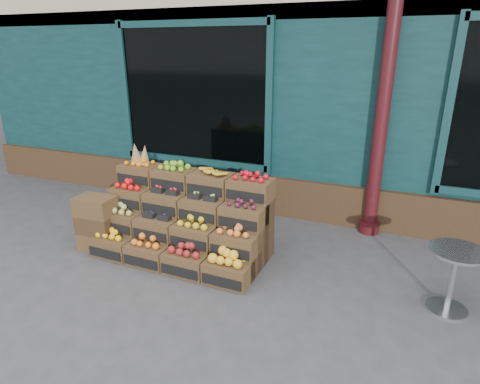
% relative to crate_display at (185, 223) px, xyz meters
% --- Properties ---
extents(ground, '(60.00, 60.00, 0.00)m').
position_rel_crate_display_xyz_m(ground, '(0.88, -0.55, -0.40)').
color(ground, '#3B3B3D').
rests_on(ground, ground).
extents(shop_facade, '(12.00, 6.24, 4.80)m').
position_rel_crate_display_xyz_m(shop_facade, '(0.88, 4.57, 2.00)').
color(shop_facade, '#0D2D2F').
rests_on(shop_facade, ground).
extents(crate_display, '(2.08, 1.03, 1.30)m').
position_rel_crate_display_xyz_m(crate_display, '(0.00, 0.00, 0.00)').
color(crate_display, '#47321C').
rests_on(crate_display, ground).
extents(spare_crates, '(0.49, 0.35, 0.71)m').
position_rel_crate_display_xyz_m(spare_crates, '(-1.07, -0.35, -0.05)').
color(spare_crates, '#47321C').
rests_on(spare_crates, ground).
extents(bistro_table, '(0.53, 0.53, 0.66)m').
position_rel_crate_display_xyz_m(bistro_table, '(2.98, -0.06, 0.02)').
color(bistro_table, '#B8BBBF').
rests_on(bistro_table, ground).
extents(shopkeeper, '(0.76, 0.63, 1.80)m').
position_rel_crate_display_xyz_m(shopkeeper, '(-0.82, 2.16, 0.50)').
color(shopkeeper, '#154924').
rests_on(shopkeeper, ground).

